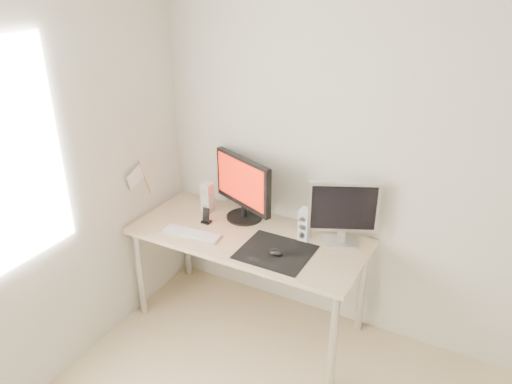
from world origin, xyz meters
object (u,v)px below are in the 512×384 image
(main_monitor, at_px, (243,186))
(desk, at_px, (248,244))
(speaker_right, at_px, (305,224))
(keyboard, at_px, (192,234))
(second_monitor, at_px, (343,210))
(phone_dock, at_px, (206,218))
(mouse, at_px, (276,252))
(speaker_left, at_px, (207,197))

(main_monitor, bearing_deg, desk, -53.00)
(speaker_right, bearing_deg, keyboard, -156.29)
(main_monitor, height_order, keyboard, main_monitor)
(second_monitor, distance_m, speaker_right, 0.27)
(keyboard, bearing_deg, phone_dock, 90.95)
(desk, distance_m, main_monitor, 0.41)
(desk, bearing_deg, speaker_right, 19.44)
(desk, relative_size, second_monitor, 3.68)
(mouse, relative_size, keyboard, 0.23)
(mouse, relative_size, main_monitor, 0.19)
(second_monitor, bearing_deg, mouse, -132.29)
(phone_dock, bearing_deg, desk, -1.16)
(second_monitor, distance_m, keyboard, 1.02)
(mouse, relative_size, speaker_right, 0.44)
(speaker_left, bearing_deg, second_monitor, 1.84)
(main_monitor, distance_m, speaker_left, 0.32)
(second_monitor, xyz_separation_m, speaker_right, (-0.23, -0.07, -0.13))
(mouse, bearing_deg, speaker_right, 74.07)
(phone_dock, bearing_deg, second_monitor, 11.49)
(speaker_left, bearing_deg, speaker_right, -2.68)
(second_monitor, xyz_separation_m, phone_dock, (-0.93, -0.19, -0.21))
(mouse, height_order, second_monitor, second_monitor)
(second_monitor, distance_m, speaker_left, 1.02)
(main_monitor, relative_size, second_monitor, 1.21)
(speaker_right, distance_m, keyboard, 0.77)
(desk, height_order, main_monitor, main_monitor)
(speaker_right, distance_m, phone_dock, 0.71)
(speaker_right, xyz_separation_m, phone_dock, (-0.70, -0.12, -0.08))
(mouse, bearing_deg, second_monitor, 47.71)
(speaker_left, height_order, keyboard, speaker_left)
(mouse, distance_m, second_monitor, 0.50)
(speaker_left, height_order, speaker_right, same)
(mouse, xyz_separation_m, second_monitor, (0.31, 0.34, 0.22))
(main_monitor, bearing_deg, speaker_left, -174.92)
(desk, bearing_deg, speaker_left, 159.19)
(mouse, distance_m, desk, 0.33)
(second_monitor, relative_size, speaker_left, 1.96)
(mouse, bearing_deg, desk, 153.45)
(keyboard, bearing_deg, mouse, 3.57)
(speaker_right, height_order, keyboard, speaker_right)
(speaker_left, xyz_separation_m, keyboard, (0.09, -0.34, -0.10))
(desk, relative_size, speaker_left, 7.21)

